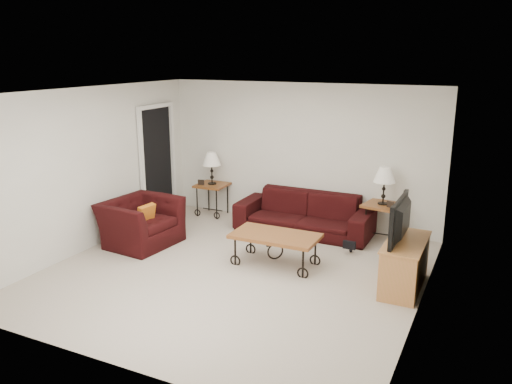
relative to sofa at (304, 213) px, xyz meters
The scene contains 20 objects.
ground 2.07m from the sofa, 97.79° to the right, with size 5.00×5.00×0.00m, color #B8AB9D.
wall_back 1.07m from the sofa, 119.93° to the left, with size 5.00×0.02×2.50m, color silver.
wall_front 4.62m from the sofa, 93.50° to the right, with size 5.00×0.02×2.50m, color silver.
wall_left 3.55m from the sofa, 143.96° to the right, with size 0.02×5.00×2.50m, color silver.
wall_right 3.14m from the sofa, 42.25° to the right, with size 0.02×5.00×2.50m, color silver.
ceiling 2.97m from the sofa, 97.79° to the right, with size 5.00×5.00×0.00m, color white.
doorway 2.85m from the sofa, behind, with size 0.08×0.94×2.04m, color black.
sofa is the anchor object (origin of this frame).
side_table_left 1.92m from the sofa, behind, with size 0.55×0.55×0.60m, color brown.
side_table_right 1.30m from the sofa, ahead, with size 0.56×0.56×0.62m, color brown.
lamp_left 2.01m from the sofa, behind, with size 0.34×0.34×0.60m, color black, non-canonical shape.
lamp_right 1.42m from the sofa, ahead, with size 0.35×0.35×0.62m, color black, non-canonical shape.
photo_frame_left 2.09m from the sofa, behind, with size 0.12×0.02×0.10m, color black.
photo_frame_right 1.47m from the sofa, ahead, with size 0.12×0.02×0.10m, color black.
coffee_table 1.53m from the sofa, 85.10° to the right, with size 1.24×0.67×0.47m, color brown.
armchair 2.73m from the sofa, 142.05° to the right, with size 1.13×0.98×0.73m, color black.
throw_pillow 2.65m from the sofa, 139.19° to the right, with size 0.33×0.09×0.33m, color #C45F19.
tv_stand 2.46m from the sofa, 37.53° to the right, with size 0.45×1.08×0.65m, color #C27148.
television 2.52m from the sofa, 37.81° to the right, with size 0.97×0.13×0.56m, color black.
backpack 1.16m from the sofa, 30.23° to the right, with size 0.30×0.23×0.38m, color black.
Camera 1 is at (3.20, -5.94, 2.98)m, focal length 36.33 mm.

